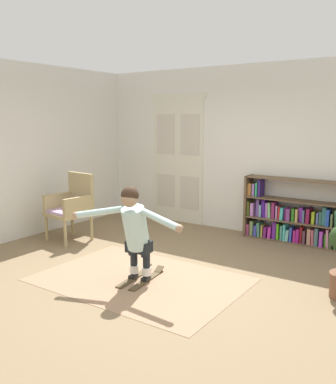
# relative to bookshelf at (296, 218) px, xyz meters

# --- Properties ---
(ground_plane) EXTENTS (7.20, 7.20, 0.00)m
(ground_plane) POSITION_rel_bookshelf_xyz_m (-0.93, -2.39, -0.40)
(ground_plane) COLOR #7C6649
(back_wall) EXTENTS (6.00, 0.10, 2.90)m
(back_wall) POSITION_rel_bookshelf_xyz_m (-0.93, 0.21, 1.05)
(back_wall) COLOR silver
(back_wall) RESTS_ON ground
(side_wall_left) EXTENTS (0.10, 6.00, 2.90)m
(side_wall_left) POSITION_rel_bookshelf_xyz_m (-3.93, -1.99, 1.05)
(side_wall_left) COLOR silver
(side_wall_left) RESTS_ON ground
(double_door) EXTENTS (1.22, 0.05, 2.45)m
(double_door) POSITION_rel_bookshelf_xyz_m (-2.37, 0.15, 0.83)
(double_door) COLOR beige
(double_door) RESTS_ON ground
(rug) EXTENTS (2.49, 1.74, 0.01)m
(rug) POSITION_rel_bookshelf_xyz_m (-1.09, -2.68, -0.40)
(rug) COLOR #997658
(rug) RESTS_ON ground
(bookshelf) EXTENTS (1.79, 0.30, 1.04)m
(bookshelf) POSITION_rel_bookshelf_xyz_m (0.00, 0.00, 0.00)
(bookshelf) COLOR brown
(bookshelf) RESTS_ON ground
(wicker_chair) EXTENTS (0.66, 0.66, 1.10)m
(wicker_chair) POSITION_rel_bookshelf_xyz_m (-3.12, -1.90, 0.18)
(wicker_chair) COLOR tan
(wicker_chair) RESTS_ON ground
(skis_pair) EXTENTS (0.37, 0.78, 0.07)m
(skis_pair) POSITION_rel_bookshelf_xyz_m (-1.09, -2.65, -0.38)
(skis_pair) COLOR #4E3F27
(skis_pair) RESTS_ON rug
(person_skier) EXTENTS (1.48, 0.61, 1.14)m
(person_skier) POSITION_rel_bookshelf_xyz_m (-1.07, -2.80, 0.31)
(person_skier) COLOR white
(person_skier) RESTS_ON skis_pair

